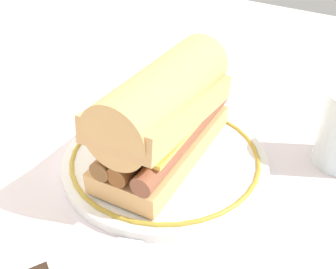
% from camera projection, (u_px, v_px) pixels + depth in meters
% --- Properties ---
extents(ground_plane, '(1.50, 1.50, 0.00)m').
position_uv_depth(ground_plane, '(170.00, 158.00, 0.48)').
color(ground_plane, silver).
extents(plate, '(0.26, 0.26, 0.01)m').
position_uv_depth(plate, '(168.00, 159.00, 0.46)').
color(plate, white).
rests_on(plate, ground_plane).
extents(sausage_sandwich, '(0.22, 0.12, 0.12)m').
position_uv_depth(sausage_sandwich, '(168.00, 112.00, 0.42)').
color(sausage_sandwich, '#DFA969').
rests_on(sausage_sandwich, plate).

